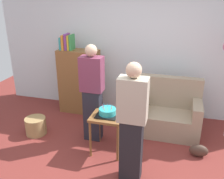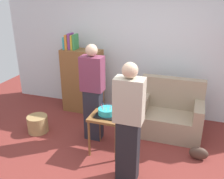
{
  "view_description": "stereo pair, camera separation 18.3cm",
  "coord_description": "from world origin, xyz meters",
  "px_view_note": "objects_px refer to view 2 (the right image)",
  "views": [
    {
      "loc": [
        0.75,
        -2.77,
        2.39
      ],
      "look_at": [
        -0.21,
        0.69,
        0.95
      ],
      "focal_mm": 40.19,
      "sensor_mm": 36.0,
      "label": 1
    },
    {
      "loc": [
        0.93,
        -2.72,
        2.39
      ],
      "look_at": [
        -0.21,
        0.69,
        0.95
      ],
      "focal_mm": 40.19,
      "sensor_mm": 36.0,
      "label": 2
    }
  ],
  "objects_px": {
    "side_table": "(107,121)",
    "handbag": "(199,153)",
    "couch": "(170,115)",
    "birthday_cake": "(107,112)",
    "person_blowing_candles": "(93,93)",
    "person_holding_cake": "(128,124)",
    "bookshelf": "(82,80)",
    "wicker_basket": "(38,124)"
  },
  "relations": [
    {
      "from": "person_blowing_candles",
      "to": "person_holding_cake",
      "type": "xyz_separation_m",
      "value": [
        0.81,
        -0.8,
        0.0
      ]
    },
    {
      "from": "birthday_cake",
      "to": "person_blowing_candles",
      "type": "relative_size",
      "value": 0.2
    },
    {
      "from": "bookshelf",
      "to": "handbag",
      "type": "bearing_deg",
      "value": -22.67
    },
    {
      "from": "person_blowing_candles",
      "to": "wicker_basket",
      "type": "height_order",
      "value": "person_blowing_candles"
    },
    {
      "from": "couch",
      "to": "handbag",
      "type": "relative_size",
      "value": 3.93
    },
    {
      "from": "handbag",
      "to": "wicker_basket",
      "type": "bearing_deg",
      "value": -178.32
    },
    {
      "from": "couch",
      "to": "birthday_cake",
      "type": "bearing_deg",
      "value": -134.42
    },
    {
      "from": "person_blowing_candles",
      "to": "handbag",
      "type": "height_order",
      "value": "person_blowing_candles"
    },
    {
      "from": "person_blowing_candles",
      "to": "wicker_basket",
      "type": "relative_size",
      "value": 4.53
    },
    {
      "from": "couch",
      "to": "handbag",
      "type": "bearing_deg",
      "value": -51.11
    },
    {
      "from": "side_table",
      "to": "birthday_cake",
      "type": "height_order",
      "value": "birthday_cake"
    },
    {
      "from": "person_holding_cake",
      "to": "handbag",
      "type": "height_order",
      "value": "person_holding_cake"
    },
    {
      "from": "couch",
      "to": "wicker_basket",
      "type": "xyz_separation_m",
      "value": [
        -2.23,
        -0.73,
        -0.19
      ]
    },
    {
      "from": "bookshelf",
      "to": "wicker_basket",
      "type": "distance_m",
      "value": 1.25
    },
    {
      "from": "birthday_cake",
      "to": "wicker_basket",
      "type": "xyz_separation_m",
      "value": [
        -1.37,
        0.15,
        -0.53
      ]
    },
    {
      "from": "wicker_basket",
      "to": "handbag",
      "type": "relative_size",
      "value": 1.29
    },
    {
      "from": "bookshelf",
      "to": "person_blowing_candles",
      "type": "relative_size",
      "value": 0.99
    },
    {
      "from": "birthday_cake",
      "to": "person_holding_cake",
      "type": "bearing_deg",
      "value": -47.37
    },
    {
      "from": "handbag",
      "to": "bookshelf",
      "type": "bearing_deg",
      "value": 157.33
    },
    {
      "from": "bookshelf",
      "to": "birthday_cake",
      "type": "relative_size",
      "value": 5.02
    },
    {
      "from": "person_blowing_candles",
      "to": "bookshelf",
      "type": "bearing_deg",
      "value": 111.69
    },
    {
      "from": "bookshelf",
      "to": "person_blowing_candles",
      "type": "bearing_deg",
      "value": -55.97
    },
    {
      "from": "side_table",
      "to": "couch",
      "type": "bearing_deg",
      "value": 45.58
    },
    {
      "from": "bookshelf",
      "to": "wicker_basket",
      "type": "relative_size",
      "value": 4.47
    },
    {
      "from": "person_holding_cake",
      "to": "wicker_basket",
      "type": "distance_m",
      "value": 2.07
    },
    {
      "from": "side_table",
      "to": "person_holding_cake",
      "type": "height_order",
      "value": "person_holding_cake"
    },
    {
      "from": "side_table",
      "to": "birthday_cake",
      "type": "distance_m",
      "value": 0.15
    },
    {
      "from": "side_table",
      "to": "handbag",
      "type": "bearing_deg",
      "value": 9.3
    },
    {
      "from": "couch",
      "to": "wicker_basket",
      "type": "distance_m",
      "value": 2.35
    },
    {
      "from": "birthday_cake",
      "to": "person_blowing_candles",
      "type": "bearing_deg",
      "value": 139.99
    },
    {
      "from": "bookshelf",
      "to": "person_holding_cake",
      "type": "relative_size",
      "value": 0.99
    },
    {
      "from": "birthday_cake",
      "to": "wicker_basket",
      "type": "height_order",
      "value": "birthday_cake"
    },
    {
      "from": "couch",
      "to": "person_blowing_candles",
      "type": "relative_size",
      "value": 0.67
    },
    {
      "from": "person_blowing_candles",
      "to": "handbag",
      "type": "distance_m",
      "value": 1.87
    },
    {
      "from": "bookshelf",
      "to": "person_blowing_candles",
      "type": "xyz_separation_m",
      "value": [
        0.62,
        -0.92,
        0.16
      ]
    },
    {
      "from": "side_table",
      "to": "wicker_basket",
      "type": "distance_m",
      "value": 1.43
    },
    {
      "from": "bookshelf",
      "to": "handbag",
      "type": "height_order",
      "value": "bookshelf"
    },
    {
      "from": "bookshelf",
      "to": "person_holding_cake",
      "type": "bearing_deg",
      "value": -50.17
    },
    {
      "from": "person_blowing_candles",
      "to": "person_holding_cake",
      "type": "bearing_deg",
      "value": -56.84
    },
    {
      "from": "bookshelf",
      "to": "person_holding_cake",
      "type": "xyz_separation_m",
      "value": [
        1.43,
        -1.72,
        0.16
      ]
    },
    {
      "from": "person_holding_cake",
      "to": "side_table",
      "type": "bearing_deg",
      "value": -58.89
    },
    {
      "from": "side_table",
      "to": "handbag",
      "type": "relative_size",
      "value": 2.26
    }
  ]
}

